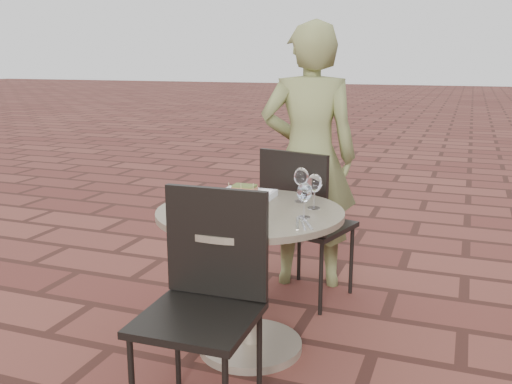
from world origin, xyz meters
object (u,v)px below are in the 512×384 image
(diner, at_px, (309,157))
(plate_tuna, at_px, (231,213))
(plate_sliders, at_px, (241,206))
(cafe_table, at_px, (250,258))
(plate_salmon, at_px, (244,195))
(chair_far, at_px, (302,214))
(chair_near, at_px, (207,286))

(diner, relative_size, plate_tuna, 5.60)
(plate_sliders, xyz_separation_m, plate_tuna, (-0.02, -0.07, -0.02))
(plate_sliders, bearing_deg, cafe_table, 73.80)
(cafe_table, bearing_deg, plate_sliders, -106.20)
(cafe_table, xyz_separation_m, plate_salmon, (-0.10, 0.18, 0.27))
(chair_far, height_order, plate_tuna, chair_far)
(chair_far, distance_m, chair_near, 1.18)
(cafe_table, bearing_deg, diner, 88.53)
(chair_far, bearing_deg, plate_salmon, 84.47)
(cafe_table, relative_size, diner, 0.54)
(chair_near, relative_size, plate_tuna, 3.14)
(chair_near, height_order, diner, diner)
(chair_far, relative_size, plate_sliders, 3.57)
(diner, xyz_separation_m, plate_salmon, (-0.13, -0.78, -0.08))
(diner, bearing_deg, plate_salmon, 65.45)
(chair_far, bearing_deg, diner, -65.26)
(chair_near, distance_m, plate_tuna, 0.44)
(plate_sliders, distance_m, plate_tuna, 0.07)
(plate_sliders, bearing_deg, plate_tuna, -106.57)
(plate_salmon, xyz_separation_m, plate_sliders, (0.08, -0.25, 0.01))
(chair_near, height_order, plate_tuna, chair_near)
(cafe_table, distance_m, chair_far, 0.66)
(cafe_table, height_order, chair_far, chair_far)
(cafe_table, bearing_deg, plate_salmon, 119.04)
(plate_sliders, bearing_deg, diner, 87.54)
(chair_near, bearing_deg, cafe_table, 90.31)
(chair_near, relative_size, diner, 0.56)
(plate_tuna, bearing_deg, chair_near, -81.54)
(chair_near, distance_m, plate_sliders, 0.51)
(chair_near, bearing_deg, plate_salmon, 97.90)
(chair_far, xyz_separation_m, plate_salmon, (-0.18, -0.46, 0.20))
(cafe_table, distance_m, plate_sliders, 0.29)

